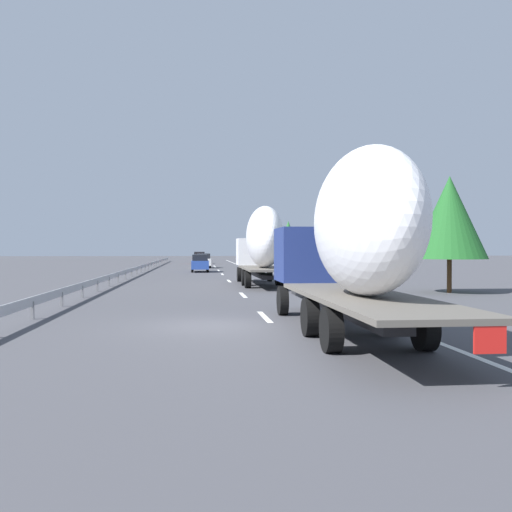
# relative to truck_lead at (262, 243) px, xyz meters

# --- Properties ---
(ground_plane) EXTENTS (260.00, 260.00, 0.00)m
(ground_plane) POSITION_rel_truck_lead_xyz_m (21.86, 3.60, -2.74)
(ground_plane) COLOR #424247
(lane_stripe_0) EXTENTS (3.20, 0.20, 0.01)m
(lane_stripe_0) POSITION_rel_truck_lead_xyz_m (-16.14, 1.80, -2.74)
(lane_stripe_0) COLOR white
(lane_stripe_0) RESTS_ON ground_plane
(lane_stripe_1) EXTENTS (3.20, 0.20, 0.01)m
(lane_stripe_1) POSITION_rel_truck_lead_xyz_m (-6.93, 1.80, -2.74)
(lane_stripe_1) COLOR white
(lane_stripe_1) RESTS_ON ground_plane
(lane_stripe_2) EXTENTS (3.20, 0.20, 0.01)m
(lane_stripe_2) POSITION_rel_truck_lead_xyz_m (5.69, 1.80, -2.74)
(lane_stripe_2) COLOR white
(lane_stripe_2) RESTS_ON ground_plane
(lane_stripe_3) EXTENTS (3.20, 0.20, 0.01)m
(lane_stripe_3) POSITION_rel_truck_lead_xyz_m (16.77, 1.80, -2.74)
(lane_stripe_3) COLOR white
(lane_stripe_3) RESTS_ON ground_plane
(lane_stripe_4) EXTENTS (3.20, 0.20, 0.01)m
(lane_stripe_4) POSITION_rel_truck_lead_xyz_m (26.15, 1.80, -2.74)
(lane_stripe_4) COLOR white
(lane_stripe_4) RESTS_ON ground_plane
(lane_stripe_5) EXTENTS (3.20, 0.20, 0.01)m
(lane_stripe_5) POSITION_rel_truck_lead_xyz_m (37.78, 1.80, -2.74)
(lane_stripe_5) COLOR white
(lane_stripe_5) RESTS_ON ground_plane
(lane_stripe_6) EXTENTS (3.20, 0.20, 0.01)m
(lane_stripe_6) POSITION_rel_truck_lead_xyz_m (41.96, 1.80, -2.74)
(lane_stripe_6) COLOR white
(lane_stripe_6) RESTS_ON ground_plane
(lane_stripe_7) EXTENTS (3.20, 0.20, 0.01)m
(lane_stripe_7) POSITION_rel_truck_lead_xyz_m (55.68, 1.80, -2.74)
(lane_stripe_7) COLOR white
(lane_stripe_7) RESTS_ON ground_plane
(lane_stripe_8) EXTENTS (3.20, 0.20, 0.01)m
(lane_stripe_8) POSITION_rel_truck_lead_xyz_m (54.21, 1.80, -2.74)
(lane_stripe_8) COLOR white
(lane_stripe_8) RESTS_ON ground_plane
(edge_line_right) EXTENTS (110.00, 0.20, 0.01)m
(edge_line_right) POSITION_rel_truck_lead_xyz_m (26.86, -1.90, -2.74)
(edge_line_right) COLOR white
(edge_line_right) RESTS_ON ground_plane
(truck_lead) EXTENTS (12.32, 2.55, 4.98)m
(truck_lead) POSITION_rel_truck_lead_xyz_m (0.00, 0.00, 0.00)
(truck_lead) COLOR silver
(truck_lead) RESTS_ON ground_plane
(truck_trailing) EXTENTS (13.53, 2.55, 4.85)m
(truck_trailing) POSITION_rel_truck_lead_xyz_m (-20.71, -0.00, -0.08)
(truck_trailing) COLOR navy
(truck_trailing) RESTS_ON ground_plane
(car_silver_hatch) EXTENTS (4.79, 1.74, 1.78)m
(car_silver_hatch) POSITION_rel_truck_lead_xyz_m (73.12, 3.47, -1.83)
(car_silver_hatch) COLOR #ADB2B7
(car_silver_hatch) RESTS_ON ground_plane
(car_blue_sedan) EXTENTS (4.62, 1.75, 1.78)m
(car_blue_sedan) POSITION_rel_truck_lead_xyz_m (22.19, 3.83, -1.83)
(car_blue_sedan) COLOR #28479E
(car_blue_sedan) RESTS_ON ground_plane
(car_white_van) EXTENTS (4.23, 1.84, 1.79)m
(car_white_van) POSITION_rel_truck_lead_xyz_m (34.40, 3.35, -1.83)
(car_white_van) COLOR white
(car_white_van) RESTS_ON ground_plane
(car_red_compact) EXTENTS (4.80, 1.85, 1.89)m
(car_red_compact) POSITION_rel_truck_lead_xyz_m (55.12, 3.79, -1.79)
(car_red_compact) COLOR red
(car_red_compact) RESTS_ON ground_plane
(road_sign) EXTENTS (0.10, 0.90, 3.47)m
(road_sign) POSITION_rel_truck_lead_xyz_m (17.10, -3.10, -0.35)
(road_sign) COLOR gray
(road_sign) RESTS_ON ground_plane
(tree_0) EXTENTS (2.57, 2.57, 5.55)m
(tree_0) POSITION_rel_truck_lead_xyz_m (60.55, -7.71, 1.00)
(tree_0) COLOR #472D19
(tree_0) RESTS_ON ground_plane
(tree_1) EXTENTS (3.99, 3.99, 4.98)m
(tree_1) POSITION_rel_truck_lead_xyz_m (45.92, -7.46, 0.36)
(tree_1) COLOR #472D19
(tree_1) RESTS_ON ground_plane
(tree_2) EXTENTS (3.06, 3.06, 5.86)m
(tree_2) POSITION_rel_truck_lead_xyz_m (34.47, -7.28, 1.08)
(tree_2) COLOR #472D19
(tree_2) RESTS_ON ground_plane
(tree_3) EXTENTS (3.96, 3.96, 6.26)m
(tree_3) POSITION_rel_truck_lead_xyz_m (-6.58, -9.32, 1.30)
(tree_3) COLOR #472D19
(tree_3) RESTS_ON ground_plane
(guardrail_median) EXTENTS (94.00, 0.10, 0.76)m
(guardrail_median) POSITION_rel_truck_lead_xyz_m (24.86, 9.60, -2.16)
(guardrail_median) COLOR #9EA0A5
(guardrail_median) RESTS_ON ground_plane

